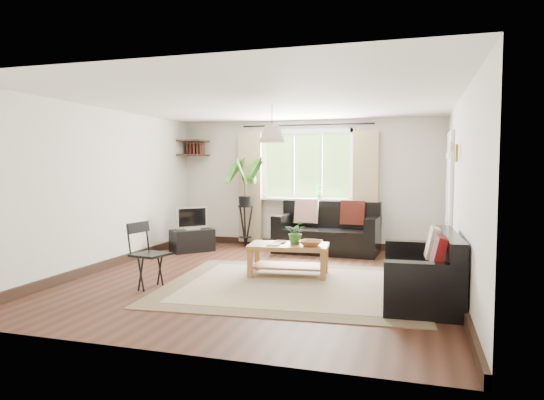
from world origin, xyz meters
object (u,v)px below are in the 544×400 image
(sofa_right, at_px, (420,268))
(tv_stand, at_px, (192,240))
(palm_stand, at_px, (245,202))
(sofa_back, at_px, (327,229))
(coffee_table, at_px, (289,260))
(folding_chair, at_px, (150,256))

(sofa_right, height_order, tv_stand, sofa_right)
(tv_stand, xyz_separation_m, palm_stand, (0.76, 0.72, 0.66))
(sofa_back, xyz_separation_m, coffee_table, (-0.18, -1.99, -0.20))
(sofa_right, relative_size, coffee_table, 1.45)
(coffee_table, relative_size, folding_chair, 1.32)
(sofa_right, relative_size, tv_stand, 2.16)
(coffee_table, bearing_deg, palm_stand, 123.53)
(tv_stand, bearing_deg, coffee_table, -80.11)
(sofa_back, bearing_deg, coffee_table, -92.59)
(sofa_back, relative_size, sofa_right, 1.14)
(sofa_back, xyz_separation_m, folding_chair, (-1.67, -3.15, -0.01))
(coffee_table, bearing_deg, sofa_right, -24.37)
(sofa_back, height_order, folding_chair, sofa_back)
(tv_stand, distance_m, palm_stand, 1.24)
(folding_chair, bearing_deg, palm_stand, 9.66)
(sofa_right, xyz_separation_m, folding_chair, (-3.24, -0.37, 0.04))
(palm_stand, bearing_deg, tv_stand, -136.83)
(palm_stand, bearing_deg, sofa_back, -4.33)
(palm_stand, bearing_deg, coffee_table, -56.47)
(coffee_table, bearing_deg, sofa_back, 84.75)
(sofa_back, bearing_deg, tv_stand, -163.04)
(tv_stand, bearing_deg, palm_stand, -4.19)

